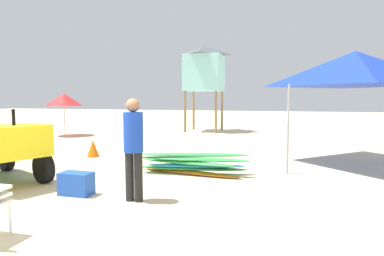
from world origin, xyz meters
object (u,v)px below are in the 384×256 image
(surfboard_pile, at_px, (192,164))
(cooler_box, at_px, (76,184))
(popup_canopy, at_px, (355,69))
(beach_umbrella_left, at_px, (64,99))
(traffic_cone_near, at_px, (93,148))
(lifeguard_near_center, at_px, (133,143))
(lifeguard_tower, at_px, (204,69))

(surfboard_pile, height_order, cooler_box, surfboard_pile)
(popup_canopy, distance_m, cooler_box, 7.11)
(surfboard_pile, distance_m, popup_canopy, 4.81)
(beach_umbrella_left, height_order, traffic_cone_near, beach_umbrella_left)
(lifeguard_near_center, bearing_deg, lifeguard_tower, 98.32)
(traffic_cone_near, height_order, cooler_box, traffic_cone_near)
(surfboard_pile, relative_size, cooler_box, 4.58)
(beach_umbrella_left, distance_m, traffic_cone_near, 6.32)
(lifeguard_near_center, height_order, popup_canopy, popup_canopy)
(popup_canopy, distance_m, lifeguard_tower, 9.29)
(lifeguard_tower, xyz_separation_m, cooler_box, (0.57, -11.61, -2.98))
(cooler_box, bearing_deg, surfboard_pile, 53.63)
(popup_canopy, bearing_deg, lifeguard_near_center, -132.57)
(surfboard_pile, xyz_separation_m, lifeguard_near_center, (-0.40, -2.13, 0.74))
(surfboard_pile, xyz_separation_m, beach_umbrella_left, (-7.68, 5.79, 1.40))
(surfboard_pile, relative_size, traffic_cone_near, 5.17)
(popup_canopy, distance_m, traffic_cone_near, 7.41)
(surfboard_pile, bearing_deg, lifeguard_near_center, -100.57)
(lifeguard_near_center, distance_m, popup_canopy, 6.13)
(surfboard_pile, bearing_deg, cooler_box, -126.37)
(lifeguard_near_center, distance_m, lifeguard_tower, 11.98)
(lifeguard_tower, relative_size, beach_umbrella_left, 2.24)
(cooler_box, bearing_deg, lifeguard_near_center, -2.04)
(beach_umbrella_left, bearing_deg, traffic_cone_near, -46.04)
(beach_umbrella_left, xyz_separation_m, traffic_cone_near, (4.28, -4.44, -1.39))
(cooler_box, bearing_deg, beach_umbrella_left, 127.92)
(popup_canopy, bearing_deg, cooler_box, -139.95)
(surfboard_pile, relative_size, popup_canopy, 0.80)
(popup_canopy, height_order, lifeguard_tower, lifeguard_tower)
(surfboard_pile, height_order, lifeguard_tower, lifeguard_tower)
(lifeguard_near_center, height_order, beach_umbrella_left, beach_umbrella_left)
(surfboard_pile, relative_size, beach_umbrella_left, 1.35)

